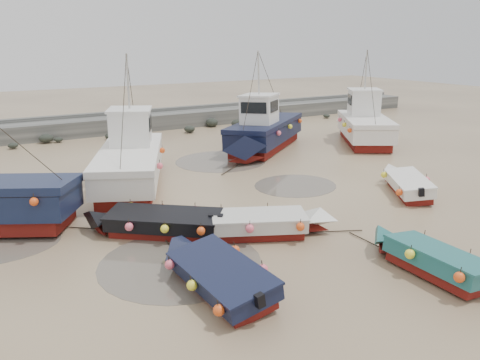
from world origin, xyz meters
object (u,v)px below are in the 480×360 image
Objects in this scene: dinghy_1 at (217,269)px; dinghy_4 at (154,220)px; cabin_boat_3 at (364,123)px; cabin_boat_2 at (263,131)px; cabin_boat_1 at (131,157)px; dinghy_3 at (408,181)px; dinghy_2 at (428,255)px; person at (48,212)px; dinghy_5 at (269,221)px.

dinghy_1 is 1.10× the size of dinghy_4.
dinghy_4 is 20.13m from cabin_boat_3.
cabin_boat_2 is (10.77, 9.48, 0.77)m from dinghy_4.
cabin_boat_1 is 1.15× the size of cabin_boat_2.
dinghy_3 is 0.48× the size of cabin_boat_1.
person is (-9.26, 11.38, -0.56)m from dinghy_2.
cabin_boat_1 is (1.29, 6.72, 0.76)m from dinghy_4.
dinghy_2 and dinghy_4 have the same top height.
dinghy_1 and dinghy_2 have the same top height.
dinghy_1 is 12.17m from dinghy_3.
dinghy_1 is 4.08m from dinghy_5.
cabin_boat_3 reaches higher than dinghy_1.
dinghy_4 is 1.02× the size of dinghy_5.
cabin_boat_1 reaches higher than dinghy_3.
cabin_boat_1 reaches higher than person.
dinghy_2 is 1.05× the size of dinghy_3.
dinghy_3 is at bearing -90.81° from cabin_boat_3.
dinghy_1 is 3.64× the size of person.
cabin_boat_2 reaches higher than dinghy_4.
person is at bearing -136.64° from cabin_boat_3.
dinghy_2 is at bearing -99.93° from dinghy_4.
cabin_boat_2 reaches higher than dinghy_2.
dinghy_4 and dinghy_5 have the same top height.
dinghy_5 is 0.57× the size of cabin_boat_2.
dinghy_2 is 8.10m from dinghy_3.
dinghy_2 is at bearing -24.36° from dinghy_1.
dinghy_3 is at bearing 148.38° from cabin_boat_2.
dinghy_5 is (-2.66, 4.75, -0.01)m from dinghy_2.
dinghy_1 is 22.23m from cabin_boat_3.
dinghy_1 is at bearing -138.79° from dinghy_4.
cabin_boat_1 is (-4.93, 13.69, 0.74)m from dinghy_2.
dinghy_5 is at bearing 32.72° from dinghy_1.
dinghy_1 is 1.12× the size of dinghy_5.
dinghy_3 is (5.72, 5.73, -0.01)m from dinghy_2.
dinghy_3 is 3.12× the size of person.
dinghy_2 is 19.50m from cabin_boat_3.
cabin_boat_3 is (12.13, 15.25, 0.79)m from dinghy_2.
dinghy_3 is 0.58× the size of cabin_boat_3.
person is at bearing -110.65° from dinghy_5.
cabin_boat_3 is 21.78m from person.
cabin_boat_1 is at bearing -141.31° from dinghy_5.
dinghy_3 is at bearing 44.79° from dinghy_2.
cabin_boat_3 is (14.78, 10.50, 0.80)m from dinghy_5.
cabin_boat_1 reaches higher than dinghy_5.
dinghy_1 reaches higher than person.
dinghy_1 is 1.11× the size of dinghy_2.
dinghy_4 is (-11.94, 1.25, -0.01)m from dinghy_3.
cabin_boat_3 reaches higher than dinghy_4.
cabin_boat_3 is at bearing 28.10° from cabin_boat_1.
cabin_boat_1 is at bearing -141.68° from cabin_boat_3.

